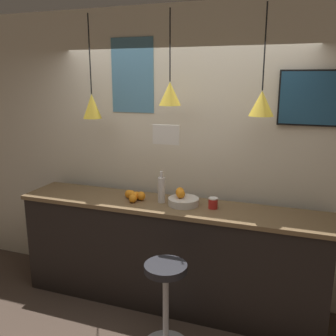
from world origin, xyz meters
The scene contains 14 objects.
ground_plane centered at (0.00, 0.00, 0.00)m, with size 14.00×14.00×0.00m, color #47382D.
back_wall centered at (0.00, 0.92, 1.45)m, with size 8.00×0.06×2.90m.
service_counter centered at (0.00, 0.53, 0.53)m, with size 2.99×0.56×1.05m.
bar_stool centered at (0.21, -0.10, 0.51)m, with size 0.40×0.40×0.77m.
fruit_bowl centered at (0.14, 0.55, 1.10)m, with size 0.29×0.29×0.15m.
orange_pile centered at (-0.36, 0.53, 1.09)m, with size 0.23×0.23×0.09m.
juice_bottle centered at (-0.07, 0.54, 1.18)m, with size 0.07×0.07×0.31m.
spread_jar centered at (0.43, 0.54, 1.10)m, with size 0.09×0.09×0.10m.
pendant_lamp_left centered at (-0.81, 0.58, 1.95)m, with size 0.18×0.18×0.98m.
pendant_lamp_middle centered at (0.00, 0.58, 2.08)m, with size 0.20×0.20×0.83m.
pendant_lamp_right centered at (0.81, 0.58, 2.01)m, with size 0.21×0.21×0.90m.
mounted_tv centered at (1.23, 0.86, 2.04)m, with size 0.62×0.04×0.48m.
hanging_menu_board centered at (0.05, 0.33, 1.74)m, with size 0.24×0.01×0.17m.
wall_poster centered at (-0.51, 0.88, 2.24)m, with size 0.46×0.01×0.74m.
Camera 1 is at (1.15, -2.65, 2.22)m, focal length 40.00 mm.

